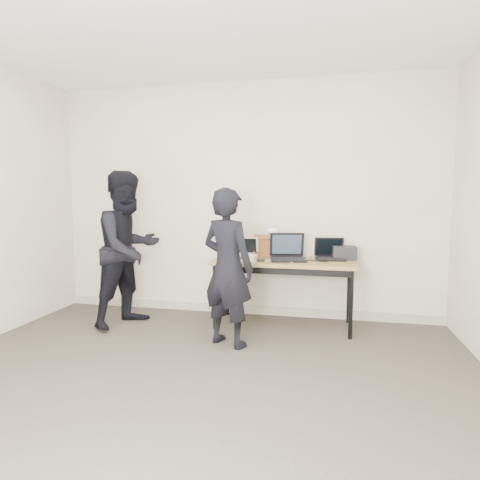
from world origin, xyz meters
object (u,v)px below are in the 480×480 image
(person_observer, at_px, (129,249))
(laptop_right, at_px, (330,254))
(person_typist, at_px, (228,267))
(equipment_box, at_px, (344,253))
(desk, at_px, (284,265))
(leather_satchel, at_px, (270,245))
(laptop_center, at_px, (288,254))
(laptop_beige, at_px, (244,254))

(person_observer, bearing_deg, laptop_right, -55.39)
(person_typist, bearing_deg, equipment_box, -118.82)
(desk, distance_m, leather_satchel, 0.34)
(laptop_center, height_order, person_typist, person_typist)
(laptop_beige, distance_m, person_observer, 1.25)
(laptop_right, height_order, person_typist, person_typist)
(desk, relative_size, laptop_center, 3.57)
(laptop_right, bearing_deg, laptop_beige, -177.53)
(person_typist, bearing_deg, person_observer, 5.62)
(desk, height_order, laptop_beige, laptop_beige)
(laptop_right, distance_m, person_typist, 1.24)
(laptop_right, height_order, equipment_box, laptop_right)
(laptop_beige, height_order, person_typist, person_typist)
(desk, height_order, laptop_center, laptop_center)
(laptop_center, distance_m, laptop_right, 0.46)
(laptop_beige, relative_size, leather_satchel, 0.74)
(leather_satchel, xyz_separation_m, person_observer, (-1.47, -0.50, -0.02))
(person_observer, bearing_deg, leather_satchel, -48.14)
(laptop_beige, xyz_separation_m, laptop_center, (0.48, -0.02, 0.02))
(laptop_beige, xyz_separation_m, person_observer, (-1.21, -0.30, 0.07))
(desk, relative_size, person_observer, 0.91)
(laptop_beige, distance_m, laptop_right, 0.92)
(leather_satchel, height_order, person_typist, person_typist)
(desk, bearing_deg, laptop_beige, 176.90)
(person_typist, distance_m, person_observer, 1.26)
(laptop_right, height_order, leather_satchel, leather_satchel)
(laptop_beige, bearing_deg, desk, -3.96)
(desk, height_order, equipment_box, equipment_box)
(person_typist, relative_size, person_observer, 0.88)
(person_observer, bearing_deg, person_typist, -84.62)
(desk, height_order, leather_satchel, leather_satchel)
(laptop_center, relative_size, leather_satchel, 1.12)
(laptop_right, distance_m, equipment_box, 0.16)
(desk, bearing_deg, person_observer, -169.59)
(desk, bearing_deg, equipment_box, 17.92)
(equipment_box, xyz_separation_m, person_observer, (-2.28, -0.47, 0.04))
(laptop_right, xyz_separation_m, equipment_box, (0.15, 0.03, 0.02))
(desk, xyz_separation_m, equipment_box, (0.63, 0.19, 0.13))
(desk, distance_m, laptop_right, 0.52)
(leather_satchel, distance_m, person_observer, 1.55)
(laptop_beige, bearing_deg, laptop_center, -1.68)
(laptop_center, xyz_separation_m, equipment_box, (0.59, 0.18, 0.01))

